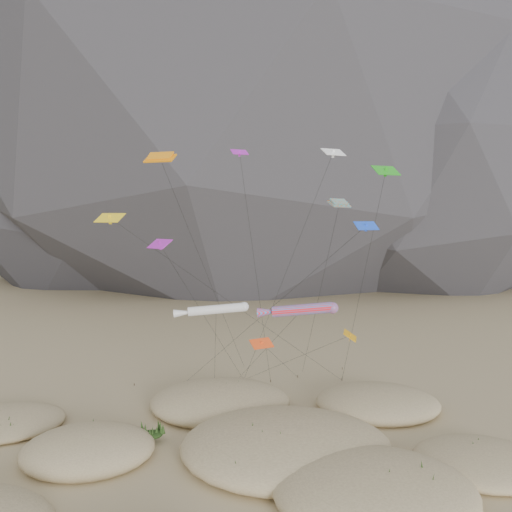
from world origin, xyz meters
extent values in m
plane|color=#CCB789|center=(0.00, 0.00, 0.00)|extent=(500.00, 500.00, 0.00)
ellipsoid|color=black|center=(8.00, 115.00, 60.00)|extent=(191.54, 147.29, 156.00)
ellipsoid|color=#2B2B30|center=(-37.00, 123.00, 44.00)|extent=(136.20, 127.83, 116.00)
ellipsoid|color=black|center=(56.00, 110.00, 38.00)|extent=(130.55, 126.41, 100.00)
ellipsoid|color=#CCB789|center=(9.05, -2.29, 0.73)|extent=(14.21, 12.08, 3.25)
ellipsoid|color=#CCB789|center=(-12.31, 4.96, 0.66)|extent=(10.70, 9.09, 2.95)
ellipsoid|color=#CCB789|center=(3.77, 4.62, 0.78)|extent=(17.38, 14.78, 3.46)
ellipsoid|color=#CCB789|center=(18.75, 1.73, 0.45)|extent=(10.65, 9.05, 1.99)
ellipsoid|color=#CCB789|center=(-1.79, 14.76, 0.71)|extent=(14.23, 12.09, 3.14)
ellipsoid|color=#CCB789|center=(14.18, 13.91, 0.59)|extent=(12.53, 10.65, 2.63)
ellipsoid|color=#CCB789|center=(-21.87, 11.49, 0.39)|extent=(11.02, 9.36, 1.74)
ellipsoid|color=black|center=(11.22, -2.71, 1.00)|extent=(3.22, 2.75, 0.97)
ellipsoid|color=black|center=(-11.46, 7.06, 0.80)|extent=(2.71, 2.32, 0.81)
ellipsoid|color=black|center=(-7.57, 7.39, 0.70)|extent=(1.88, 1.60, 0.56)
ellipsoid|color=black|center=(2.47, 3.76, 1.10)|extent=(3.87, 3.31, 1.16)
ellipsoid|color=black|center=(5.77, 6.50, 1.00)|extent=(2.71, 2.32, 0.81)
ellipsoid|color=black|center=(0.45, 0.95, 0.90)|extent=(2.60, 2.23, 0.78)
ellipsoid|color=black|center=(18.31, 3.50, 0.60)|extent=(2.07, 1.77, 0.62)
ellipsoid|color=black|center=(-1.38, 16.63, 1.00)|extent=(2.79, 2.38, 0.84)
ellipsoid|color=black|center=(0.39, 13.42, 0.90)|extent=(2.17, 1.86, 0.65)
ellipsoid|color=black|center=(14.74, 14.81, 0.70)|extent=(2.62, 2.24, 0.78)
ellipsoid|color=black|center=(12.84, 12.81, 0.60)|extent=(2.02, 1.73, 0.61)
ellipsoid|color=black|center=(-20.94, 9.71, 0.40)|extent=(1.86, 1.59, 0.56)
cylinder|color=#3F2D1E|center=(-3.30, 21.20, 0.15)|extent=(0.08, 0.08, 0.30)
cylinder|color=#3F2D1E|center=(0.82, 23.26, 0.15)|extent=(0.08, 0.08, 0.30)
cylinder|color=#3F2D1E|center=(3.96, 22.36, 0.15)|extent=(0.08, 0.08, 0.30)
cylinder|color=#3F2D1E|center=(7.37, 23.89, 0.15)|extent=(0.08, 0.08, 0.30)
cylinder|color=#3F2D1E|center=(12.45, 22.47, 0.15)|extent=(0.08, 0.08, 0.30)
cylinder|color=#3F2D1E|center=(-6.20, 22.22, 0.15)|extent=(0.08, 0.08, 0.30)
cylinder|color=#3F2D1E|center=(13.46, 26.69, 0.15)|extent=(0.08, 0.08, 0.30)
cylinder|color=#3F2D1E|center=(-11.83, 21.94, 0.15)|extent=(0.08, 0.08, 0.30)
cylinder|color=#FF1A23|center=(5.64, 8.83, 11.22)|extent=(5.50, 1.90, 1.53)
sphere|color=#FF1A23|center=(8.27, 8.38, 11.43)|extent=(1.03, 1.03, 1.03)
cone|color=#FF1A23|center=(2.74, 9.34, 10.95)|extent=(2.34, 1.25, 1.10)
cylinder|color=black|center=(2.99, 16.62, 5.61)|extent=(5.32, 15.59, 11.24)
cylinder|color=silver|center=(-2.04, 10.56, 10.99)|extent=(5.21, 1.02, 1.18)
sphere|color=silver|center=(0.53, 10.66, 11.20)|extent=(0.86, 0.86, 0.86)
cone|color=silver|center=(-4.87, 10.45, 10.73)|extent=(2.13, 0.82, 0.88)
cylinder|color=black|center=(-2.32, 15.33, 5.50)|extent=(0.58, 9.56, 11.01)
cube|color=orange|center=(-7.24, 12.78, 24.88)|extent=(3.18, 2.18, 0.86)
cube|color=orange|center=(-7.24, 12.78, 25.11)|extent=(2.67, 1.77, 0.84)
cylinder|color=black|center=(-3.12, 20.81, 12.44)|extent=(8.26, 16.09, 24.89)
cube|color=#D55516|center=(8.89, 9.07, 20.57)|extent=(2.30, 1.97, 0.61)
cube|color=#D55516|center=(8.89, 9.07, 20.77)|extent=(1.93, 1.63, 0.60)
cylinder|color=black|center=(8.59, 17.63, 10.29)|extent=(0.63, 17.14, 20.59)
cube|color=yellow|center=(-11.78, 11.87, 19.36)|extent=(2.91, 2.28, 0.86)
cube|color=yellow|center=(-11.78, 11.87, 19.21)|extent=(0.36, 0.31, 0.89)
cylinder|color=black|center=(0.34, 17.17, 9.70)|extent=(24.25, 10.63, 19.33)
cube|color=purple|center=(0.19, 13.44, 25.59)|extent=(1.78, 1.32, 0.58)
cube|color=purple|center=(0.19, 13.44, 25.44)|extent=(0.23, 0.22, 0.55)
cylinder|color=black|center=(2.08, 17.90, 12.82)|extent=(3.81, 8.96, 25.55)
cube|color=#1D9A17|center=(14.78, 14.68, 24.03)|extent=(3.00, 2.19, 1.03)
cube|color=#1D9A17|center=(14.78, 14.68, 23.88)|extent=(0.41, 0.40, 0.92)
cylinder|color=black|center=(13.62, 18.58, 12.04)|extent=(2.36, 7.82, 23.99)
cube|color=#E74415|center=(1.86, 6.35, 8.86)|extent=(2.14, 1.72, 0.63)
cube|color=#E74415|center=(1.86, 6.35, 8.71)|extent=(0.27, 0.24, 0.65)
cylinder|color=black|center=(4.62, 15.12, 4.45)|extent=(5.54, 17.55, 8.83)
cube|color=blue|center=(11.47, 9.54, 18.65)|extent=(2.26, 1.51, 0.76)
cube|color=blue|center=(11.47, 9.54, 18.50)|extent=(0.29, 0.27, 0.71)
cylinder|color=black|center=(2.63, 15.88, 9.35)|extent=(17.70, 12.70, 18.62)
cube|color=white|center=(8.94, 12.15, 25.49)|extent=(2.41, 1.86, 0.75)
cube|color=white|center=(8.94, 12.15, 25.34)|extent=(0.31, 0.28, 0.74)
cylinder|color=black|center=(4.88, 17.70, 12.77)|extent=(8.16, 11.15, 25.45)
cube|color=#B721C4|center=(-7.30, 12.08, 16.93)|extent=(2.56, 2.54, 0.84)
cube|color=#B721C4|center=(-7.30, 12.08, 16.78)|extent=(0.36, 0.36, 0.81)
cylinder|color=black|center=(-3.24, 17.67, 8.49)|extent=(8.15, 11.21, 16.90)
cube|color=orange|center=(10.02, 9.01, 8.79)|extent=(1.65, 2.33, 0.75)
cube|color=orange|center=(10.02, 9.01, 8.64)|extent=(0.27, 0.30, 0.73)
cylinder|color=black|center=(5.42, 16.13, 4.42)|extent=(9.23, 14.28, 8.76)
camera|label=1|loc=(-0.77, -34.65, 19.60)|focal=35.00mm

